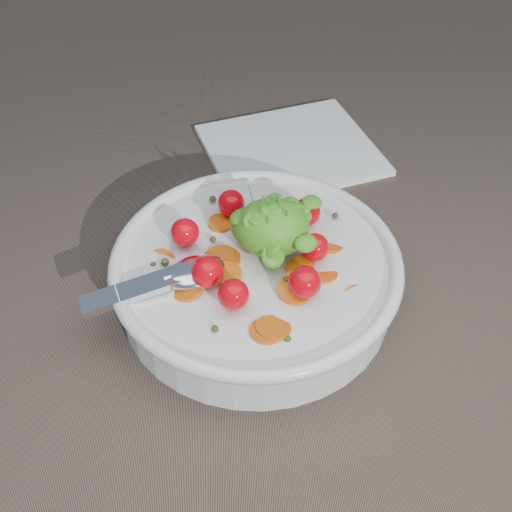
{
  "coord_description": "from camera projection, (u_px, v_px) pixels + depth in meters",
  "views": [
    {
      "loc": [
        -0.02,
        -0.36,
        0.42
      ],
      "look_at": [
        -0.0,
        0.02,
        0.05
      ],
      "focal_mm": 45.0,
      "sensor_mm": 36.0,
      "label": 1
    }
  ],
  "objects": [
    {
      "name": "ground",
      "position": [
        260.0,
        312.0,
        0.55
      ],
      "size": [
        6.0,
        6.0,
        0.0
      ],
      "primitive_type": "plane",
      "color": "brown",
      "rests_on": "ground"
    },
    {
      "name": "bowl",
      "position": [
        256.0,
        274.0,
        0.55
      ],
      "size": [
        0.26,
        0.25,
        0.1
      ],
      "color": "white",
      "rests_on": "ground"
    },
    {
      "name": "napkin",
      "position": [
        291.0,
        150.0,
        0.72
      ],
      "size": [
        0.22,
        0.2,
        0.01
      ],
      "primitive_type": "cube",
      "rotation": [
        0.0,
        0.0,
        0.29
      ],
      "color": "white",
      "rests_on": "ground"
    }
  ]
}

